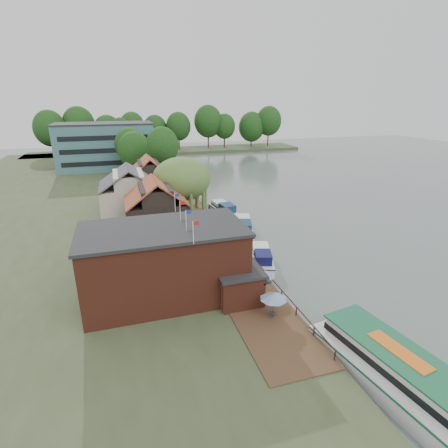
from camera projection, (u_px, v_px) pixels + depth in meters
ground at (303, 277)px, 40.56m from camera, size 260.00×260.00×0.00m
land_bank at (61, 209)px, 63.60m from camera, size 50.00×140.00×1.00m
quay_deck at (214, 244)px, 46.99m from camera, size 6.00×50.00×0.10m
quay_rail at (232, 237)px, 48.03m from camera, size 0.20×49.00×1.00m
pub at (185, 260)px, 34.23m from camera, size 20.00×11.00×7.30m
hotel_block at (106, 146)px, 94.97m from camera, size 25.40×12.40×12.30m
cottage_a at (156, 210)px, 47.22m from camera, size 8.60×7.60×8.50m
cottage_b at (130, 194)px, 55.39m from camera, size 9.60×8.60×8.50m
cottage_c at (150, 180)px, 64.57m from camera, size 7.60×7.60×8.50m
willow at (182, 192)px, 52.62m from camera, size 8.60×8.60×10.43m
umbrella_0 at (273, 305)px, 30.94m from camera, size 2.44×2.44×2.38m
umbrella_1 at (263, 282)px, 34.92m from camera, size 2.37×2.37×2.38m
umbrella_2 at (244, 273)px, 36.67m from camera, size 1.95×1.95×2.38m
umbrella_3 at (238, 262)px, 39.12m from camera, size 2.03×2.03×2.38m
umbrella_4 at (229, 247)px, 42.85m from camera, size 2.34×2.34×2.38m
umbrella_5 at (222, 240)px, 45.02m from camera, size 1.98×1.98×2.38m
cruiser_0 at (262, 255)px, 43.68m from camera, size 5.38×9.33×2.11m
cruiser_1 at (242, 226)px, 53.08m from camera, size 6.22×10.91×2.54m
cruiser_2 at (223, 208)px, 61.95m from camera, size 4.15×9.94×2.33m
tour_boat at (405, 377)px, 23.82m from camera, size 6.64×15.85×3.36m
swan at (312, 333)px, 30.60m from camera, size 0.44×0.44×0.44m
bank_tree_0 at (163, 159)px, 72.77m from camera, size 6.64×6.64×13.11m
bank_tree_1 at (135, 157)px, 80.48m from camera, size 7.38×7.38×11.45m
bank_tree_2 at (130, 152)px, 86.26m from camera, size 7.09×7.09×11.76m
bank_tree_3 at (125, 146)px, 102.43m from camera, size 6.42×6.42×10.52m
bank_tree_4 at (122, 143)px, 109.88m from camera, size 6.01×6.01×10.40m
bank_tree_5 at (121, 136)px, 118.14m from camera, size 6.20×6.20×12.38m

